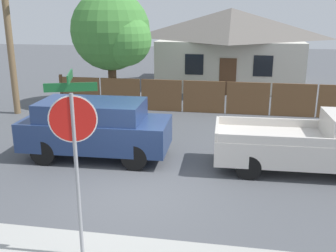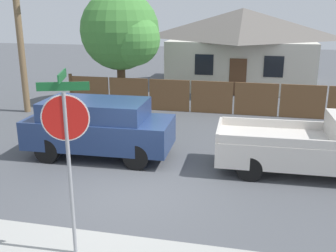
{
  "view_description": "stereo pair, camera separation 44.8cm",
  "coord_description": "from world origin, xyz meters",
  "px_view_note": "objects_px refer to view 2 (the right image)",
  "views": [
    {
      "loc": [
        2.5,
        -8.89,
        4.51
      ],
      "look_at": [
        0.83,
        0.71,
        1.6
      ],
      "focal_mm": 42.0,
      "sensor_mm": 36.0,
      "label": 1
    },
    {
      "loc": [
        2.94,
        -8.81,
        4.51
      ],
      "look_at": [
        0.83,
        0.71,
        1.6
      ],
      "focal_mm": 42.0,
      "sensor_mm": 36.0,
      "label": 2
    }
  ],
  "objects_px": {
    "oak_tree": "(123,33)",
    "stop_sign": "(67,134)",
    "orange_pickup": "(316,146)",
    "house": "(242,46)",
    "red_suv": "(99,126)"
  },
  "relations": [
    {
      "from": "house",
      "to": "stop_sign",
      "type": "height_order",
      "value": "house"
    },
    {
      "from": "oak_tree",
      "to": "red_suv",
      "type": "distance_m",
      "value": 7.46
    },
    {
      "from": "house",
      "to": "stop_sign",
      "type": "bearing_deg",
      "value": -97.06
    },
    {
      "from": "stop_sign",
      "to": "orange_pickup",
      "type": "bearing_deg",
      "value": 27.1
    },
    {
      "from": "house",
      "to": "oak_tree",
      "type": "relative_size",
      "value": 1.62
    },
    {
      "from": "red_suv",
      "to": "oak_tree",
      "type": "bearing_deg",
      "value": 100.47
    },
    {
      "from": "oak_tree",
      "to": "orange_pickup",
      "type": "height_order",
      "value": "oak_tree"
    },
    {
      "from": "red_suv",
      "to": "orange_pickup",
      "type": "height_order",
      "value": "red_suv"
    },
    {
      "from": "house",
      "to": "oak_tree",
      "type": "distance_m",
      "value": 8.46
    },
    {
      "from": "house",
      "to": "stop_sign",
      "type": "distance_m",
      "value": 18.57
    },
    {
      "from": "oak_tree",
      "to": "orange_pickup",
      "type": "xyz_separation_m",
      "value": [
        7.94,
        -6.88,
        -2.63
      ]
    },
    {
      "from": "orange_pickup",
      "to": "stop_sign",
      "type": "xyz_separation_m",
      "value": [
        -4.96,
        -5.01,
        1.58
      ]
    },
    {
      "from": "oak_tree",
      "to": "stop_sign",
      "type": "xyz_separation_m",
      "value": [
        2.98,
        -11.89,
        -1.04
      ]
    },
    {
      "from": "oak_tree",
      "to": "red_suv",
      "type": "relative_size",
      "value": 1.18
    },
    {
      "from": "house",
      "to": "orange_pickup",
      "type": "distance_m",
      "value": 13.77
    }
  ]
}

